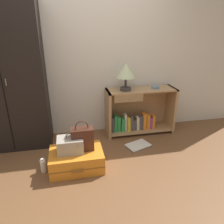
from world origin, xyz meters
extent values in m
plane|color=brown|center=(0.00, 0.00, 0.00)|extent=(9.00, 9.00, 0.00)
cube|color=silver|center=(0.00, 1.50, 1.30)|extent=(6.40, 0.10, 2.60)
cube|color=black|center=(-1.11, 1.20, 1.04)|extent=(1.03, 0.45, 2.08)
cube|color=black|center=(-1.11, 0.98, 1.04)|extent=(0.01, 0.01, 1.98)
cylinder|color=gray|center=(-1.06, 0.97, 1.04)|extent=(0.01, 0.01, 0.09)
cube|color=tan|center=(0.31, 1.24, 0.38)|extent=(0.04, 0.37, 0.76)
cube|color=tan|center=(1.40, 1.24, 0.38)|extent=(0.04, 0.37, 0.76)
cube|color=tan|center=(0.86, 1.24, 0.75)|extent=(1.13, 0.37, 0.02)
cube|color=tan|center=(0.86, 1.24, 0.06)|extent=(1.05, 0.37, 0.02)
cube|color=tan|center=(0.86, 1.41, 0.38)|extent=(1.05, 0.01, 0.74)
cube|color=#9D7950|center=(0.60, 1.06, 0.68)|extent=(0.45, 0.02, 0.12)
sphere|color=#9E844C|center=(0.60, 1.05, 0.68)|extent=(0.02, 0.02, 0.02)
cube|color=#4C474C|center=(0.38, 1.21, 0.19)|extent=(0.04, 0.10, 0.26)
cube|color=green|center=(0.42, 1.21, 0.21)|extent=(0.05, 0.12, 0.28)
cube|color=green|center=(0.48, 1.21, 0.19)|extent=(0.06, 0.08, 0.25)
cube|color=green|center=(0.55, 1.21, 0.18)|extent=(0.06, 0.12, 0.22)
cube|color=beige|center=(0.60, 1.21, 0.21)|extent=(0.05, 0.09, 0.30)
cube|color=gold|center=(0.65, 1.21, 0.18)|extent=(0.06, 0.13, 0.24)
cube|color=#4C474C|center=(0.70, 1.21, 0.19)|extent=(0.07, 0.11, 0.25)
cube|color=#4C474C|center=(0.75, 1.21, 0.16)|extent=(0.06, 0.09, 0.19)
cube|color=beige|center=(0.81, 1.21, 0.18)|extent=(0.06, 0.10, 0.23)
cube|color=#4C474C|center=(0.86, 1.21, 0.19)|extent=(0.06, 0.10, 0.25)
cube|color=orange|center=(0.92, 1.21, 0.20)|extent=(0.07, 0.11, 0.28)
cube|color=orange|center=(0.98, 1.21, 0.19)|extent=(0.06, 0.13, 0.26)
cube|color=purple|center=(1.04, 1.21, 0.17)|extent=(0.04, 0.11, 0.20)
cube|color=orange|center=(1.08, 1.21, 0.18)|extent=(0.05, 0.11, 0.23)
cylinder|color=#3D3838|center=(0.58, 1.21, 0.79)|extent=(0.17, 0.17, 0.05)
cylinder|color=#3D3838|center=(0.58, 1.21, 0.89)|extent=(0.04, 0.04, 0.16)
cone|color=beige|center=(0.58, 1.21, 1.08)|extent=(0.30, 0.30, 0.22)
cylinder|color=slate|center=(1.09, 1.23, 0.78)|extent=(0.13, 0.13, 0.04)
cube|color=orange|center=(-0.25, 0.43, 0.12)|extent=(0.66, 0.45, 0.25)
cube|color=brown|center=(-0.25, 0.43, 0.12)|extent=(0.67, 0.46, 0.01)
cube|color=brown|center=(-0.25, 0.19, 0.12)|extent=(0.14, 0.02, 0.03)
cube|color=#A89E8E|center=(-0.32, 0.44, 0.34)|extent=(0.31, 0.23, 0.19)
torus|color=slate|center=(-0.32, 0.44, 0.45)|extent=(0.11, 0.02, 0.11)
cube|color=tan|center=(-0.40, 0.31, 0.37)|extent=(0.02, 0.01, 0.02)
cube|color=tan|center=(-0.23, 0.31, 0.37)|extent=(0.02, 0.01, 0.02)
cube|color=#472319|center=(-0.16, 0.46, 0.39)|extent=(0.28, 0.15, 0.29)
torus|color=#472319|center=(-0.16, 0.46, 0.56)|extent=(0.17, 0.01, 0.17)
cylinder|color=white|center=(-0.67, 0.43, 0.08)|extent=(0.07, 0.07, 0.17)
cylinder|color=silver|center=(-0.67, 0.43, 0.18)|extent=(0.04, 0.04, 0.02)
cube|color=white|center=(0.69, 0.78, 0.01)|extent=(0.41, 0.35, 0.02)
cube|color=black|center=(0.69, 0.78, 0.00)|extent=(0.43, 0.36, 0.01)
camera|label=1|loc=(-0.28, -1.90, 1.71)|focal=34.16mm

